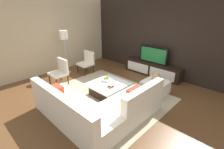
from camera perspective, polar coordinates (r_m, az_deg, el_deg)
name	(u,v)px	position (r m, az deg, el deg)	size (l,w,h in m)	color
ground_plane	(108,97)	(4.88, -1.31, -7.93)	(14.00, 14.00, 0.00)	brown
feature_wall_back	(159,38)	(6.49, 16.17, 12.12)	(6.40, 0.12, 2.80)	black
side_wall_left	(55,36)	(7.04, -19.31, 12.51)	(0.12, 5.20, 2.80)	#C6B28E
area_rug	(106,96)	(4.94, -2.13, -7.47)	(3.45, 2.78, 0.01)	tan
media_console	(152,69)	(6.52, 13.80, 1.90)	(2.30, 0.45, 0.50)	black
television	(153,55)	(6.35, 14.27, 6.64)	(1.15, 0.06, 0.62)	black
sectional_couch	(96,108)	(3.89, -5.66, -11.62)	(2.40, 2.28, 0.85)	silver
coffee_table	(108,89)	(4.91, -1.32, -5.06)	(1.04, 1.05, 0.38)	black
accent_chair_near	(60,70)	(5.82, -17.69, 1.48)	(0.56, 0.51, 0.87)	black
floor_lamp	(64,38)	(6.55, -16.55, 12.20)	(0.30, 0.30, 1.68)	#A5A5AA
ottoman	(155,87)	(5.17, 14.83, -4.37)	(0.70, 0.70, 0.40)	silver
fruit_bowl	(106,79)	(4.99, -1.99, -1.67)	(0.28, 0.28, 0.13)	silver
accent_chair_far	(87,61)	(6.60, -8.76, 4.76)	(0.56, 0.50, 0.87)	black
decorative_ball	(156,77)	(5.04, 15.20, -0.99)	(0.26, 0.26, 0.26)	#AD8451
book_stack	(111,86)	(4.60, -0.49, -4.06)	(0.16, 0.15, 0.08)	#CCB78C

